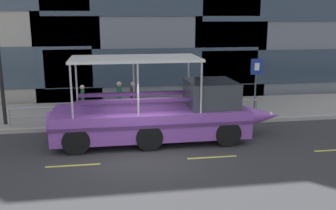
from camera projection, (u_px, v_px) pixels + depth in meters
name	position (u px, v px, depth m)	size (l,w,h in m)	color
ground_plane	(142.00, 152.00, 13.94)	(120.00, 120.00, 0.00)	#333335
sidewalk	(132.00, 112.00, 19.30)	(32.00, 4.80, 0.18)	#99968E
curb_edge	(136.00, 126.00, 16.91)	(32.00, 0.18, 0.18)	#B2ADA3
lane_centreline	(145.00, 161.00, 13.00)	(25.80, 0.12, 0.01)	#DBD64C
curb_guardrail	(139.00, 109.00, 17.11)	(11.30, 0.09, 0.84)	#9EA0A8
parking_sign	(256.00, 77.00, 18.30)	(0.60, 0.12, 2.70)	#4C4F54
duck_tour_boat	(163.00, 114.00, 15.10)	(9.43, 2.69, 3.34)	purple
pedestrian_near_bow	(216.00, 92.00, 18.70)	(0.43, 0.32, 1.67)	black
pedestrian_mid_left	(133.00, 95.00, 18.01)	(0.30, 0.44, 1.67)	#1E2338
pedestrian_mid_right	(119.00, 96.00, 17.70)	(0.24, 0.50, 1.73)	black
pedestrian_near_stern	(83.00, 97.00, 17.99)	(0.21, 0.44, 1.52)	black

